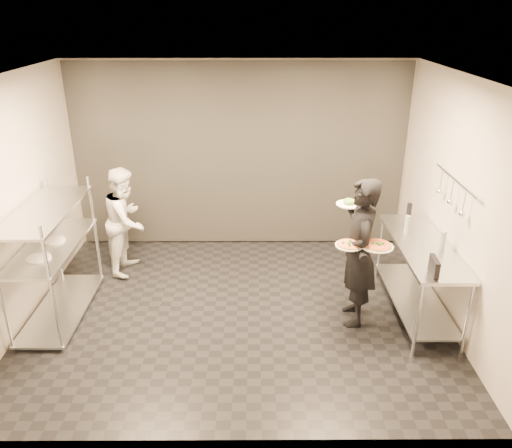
{
  "coord_description": "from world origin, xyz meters",
  "views": [
    {
      "loc": [
        0.21,
        -5.22,
        3.46
      ],
      "look_at": [
        0.24,
        0.17,
        1.1
      ],
      "focal_mm": 35.0,
      "sensor_mm": 36.0,
      "label": 1
    }
  ],
  "objects_px": {
    "pos_monitor": "(434,267)",
    "bottle_green": "(407,225)",
    "pizza_plate_far": "(377,245)",
    "pizza_plate_near": "(349,245)",
    "prep_counter": "(419,266)",
    "bottle_dark": "(409,211)",
    "salad_plate": "(349,203)",
    "bottle_clear": "(443,240)",
    "chef": "(126,220)",
    "waiter": "(359,253)",
    "pass_rack": "(53,256)"
  },
  "relations": [
    {
      "from": "pos_monitor",
      "to": "bottle_green",
      "type": "distance_m",
      "value": 1.02
    },
    {
      "from": "pizza_plate_far",
      "to": "pos_monitor",
      "type": "distance_m",
      "value": 0.63
    },
    {
      "from": "pizza_plate_near",
      "to": "pizza_plate_far",
      "type": "height_order",
      "value": "pizza_plate_far"
    },
    {
      "from": "prep_counter",
      "to": "bottle_dark",
      "type": "relative_size",
      "value": 8.4
    },
    {
      "from": "salad_plate",
      "to": "bottle_clear",
      "type": "relative_size",
      "value": 1.32
    },
    {
      "from": "bottle_dark",
      "to": "pizza_plate_far",
      "type": "bearing_deg",
      "value": -121.26
    },
    {
      "from": "prep_counter",
      "to": "chef",
      "type": "distance_m",
      "value": 3.89
    },
    {
      "from": "pizza_plate_far",
      "to": "pos_monitor",
      "type": "bearing_deg",
      "value": -35.12
    },
    {
      "from": "bottle_green",
      "to": "prep_counter",
      "type": "bearing_deg",
      "value": -69.6
    },
    {
      "from": "bottle_dark",
      "to": "salad_plate",
      "type": "bearing_deg",
      "value": -145.2
    },
    {
      "from": "prep_counter",
      "to": "waiter",
      "type": "distance_m",
      "value": 0.84
    },
    {
      "from": "bottle_green",
      "to": "bottle_dark",
      "type": "bearing_deg",
      "value": 71.16
    },
    {
      "from": "pizza_plate_far",
      "to": "chef",
      "type": "bearing_deg",
      "value": 154.76
    },
    {
      "from": "pass_rack",
      "to": "bottle_dark",
      "type": "relative_size",
      "value": 7.46
    },
    {
      "from": "pizza_plate_near",
      "to": "salad_plate",
      "type": "bearing_deg",
      "value": 82.62
    },
    {
      "from": "bottle_green",
      "to": "bottle_clear",
      "type": "bearing_deg",
      "value": -58.05
    },
    {
      "from": "waiter",
      "to": "bottle_green",
      "type": "relative_size",
      "value": 7.84
    },
    {
      "from": "bottle_dark",
      "to": "pos_monitor",
      "type": "bearing_deg",
      "value": -96.23
    },
    {
      "from": "pos_monitor",
      "to": "bottle_green",
      "type": "relative_size",
      "value": 1.12
    },
    {
      "from": "pass_rack",
      "to": "salad_plate",
      "type": "distance_m",
      "value": 3.51
    },
    {
      "from": "prep_counter",
      "to": "pass_rack",
      "type": "bearing_deg",
      "value": -179.97
    },
    {
      "from": "pizza_plate_near",
      "to": "bottle_green",
      "type": "bearing_deg",
      "value": 37.41
    },
    {
      "from": "pass_rack",
      "to": "prep_counter",
      "type": "distance_m",
      "value": 4.33
    },
    {
      "from": "chef",
      "to": "bottle_dark",
      "type": "distance_m",
      "value": 3.8
    },
    {
      "from": "waiter",
      "to": "salad_plate",
      "type": "relative_size",
      "value": 6.04
    },
    {
      "from": "pass_rack",
      "to": "bottle_clear",
      "type": "distance_m",
      "value": 4.51
    },
    {
      "from": "bottle_green",
      "to": "bottle_clear",
      "type": "relative_size",
      "value": 1.01
    },
    {
      "from": "salad_plate",
      "to": "bottle_clear",
      "type": "distance_m",
      "value": 1.13
    },
    {
      "from": "pizza_plate_far",
      "to": "pass_rack",
      "type": "bearing_deg",
      "value": 174.47
    },
    {
      "from": "prep_counter",
      "to": "bottle_green",
      "type": "relative_size",
      "value": 7.98
    },
    {
      "from": "chef",
      "to": "pizza_plate_far",
      "type": "height_order",
      "value": "chef"
    },
    {
      "from": "pass_rack",
      "to": "bottle_green",
      "type": "bearing_deg",
      "value": 4.11
    },
    {
      "from": "pos_monitor",
      "to": "bottle_dark",
      "type": "relative_size",
      "value": 1.17
    },
    {
      "from": "salad_plate",
      "to": "bottle_green",
      "type": "distance_m",
      "value": 0.87
    },
    {
      "from": "salad_plate",
      "to": "pizza_plate_near",
      "type": "bearing_deg",
      "value": -97.38
    },
    {
      "from": "salad_plate",
      "to": "bottle_dark",
      "type": "distance_m",
      "value": 1.18
    },
    {
      "from": "pass_rack",
      "to": "chef",
      "type": "height_order",
      "value": "chef"
    },
    {
      "from": "prep_counter",
      "to": "salad_plate",
      "type": "distance_m",
      "value": 1.17
    },
    {
      "from": "pass_rack",
      "to": "pos_monitor",
      "type": "xyz_separation_m",
      "value": [
        4.21,
        -0.72,
        0.24
      ]
    },
    {
      "from": "pass_rack",
      "to": "waiter",
      "type": "height_order",
      "value": "waiter"
    },
    {
      "from": "pos_monitor",
      "to": "waiter",
      "type": "bearing_deg",
      "value": 144.44
    },
    {
      "from": "waiter",
      "to": "bottle_green",
      "type": "distance_m",
      "value": 0.83
    },
    {
      "from": "pass_rack",
      "to": "bottle_clear",
      "type": "height_order",
      "value": "pass_rack"
    },
    {
      "from": "pass_rack",
      "to": "chef",
      "type": "xyz_separation_m",
      "value": [
        0.6,
        1.1,
        -0.02
      ]
    },
    {
      "from": "pizza_plate_far",
      "to": "salad_plate",
      "type": "bearing_deg",
      "value": 117.74
    },
    {
      "from": "bottle_clear",
      "to": "chef",
      "type": "bearing_deg",
      "value": 162.27
    },
    {
      "from": "pizza_plate_near",
      "to": "bottle_clear",
      "type": "bearing_deg",
      "value": 9.4
    },
    {
      "from": "waiter",
      "to": "bottle_clear",
      "type": "relative_size",
      "value": 7.95
    },
    {
      "from": "pizza_plate_near",
      "to": "pos_monitor",
      "type": "height_order",
      "value": "pizza_plate_near"
    },
    {
      "from": "pos_monitor",
      "to": "prep_counter",
      "type": "bearing_deg",
      "value": 84.78
    }
  ]
}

